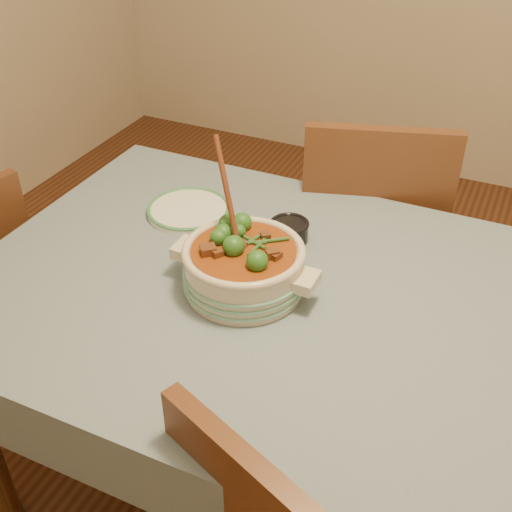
{
  "coord_description": "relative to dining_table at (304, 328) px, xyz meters",
  "views": [
    {
      "loc": [
        0.39,
        -1.13,
        1.72
      ],
      "look_at": [
        -0.12,
        -0.02,
        0.86
      ],
      "focal_mm": 45.0,
      "sensor_mm": 36.0,
      "label": 1
    }
  ],
  "objects": [
    {
      "name": "floor",
      "position": [
        0.0,
        0.0,
        -0.66
      ],
      "size": [
        4.5,
        4.5,
        0.0
      ],
      "primitive_type": "plane",
      "color": "#3E2011",
      "rests_on": "ground"
    },
    {
      "name": "dining_table",
      "position": [
        0.0,
        0.0,
        0.0
      ],
      "size": [
        1.68,
        1.08,
        0.76
      ],
      "color": "brown",
      "rests_on": "floor"
    },
    {
      "name": "stew_casserole",
      "position": [
        -0.15,
        -0.02,
        0.16
      ],
      "size": [
        0.36,
        0.3,
        0.35
      ],
      "rotation": [
        0.0,
        0.0,
        -0.0
      ],
      "color": "beige",
      "rests_on": "dining_table"
    },
    {
      "name": "white_plate",
      "position": [
        -0.45,
        0.22,
        0.1
      ],
      "size": [
        0.28,
        0.28,
        0.02
      ],
      "rotation": [
        0.0,
        0.0,
        0.22
      ],
      "color": "white",
      "rests_on": "dining_table"
    },
    {
      "name": "condiment_bowl",
      "position": [
        -0.13,
        0.22,
        0.12
      ],
      "size": [
        0.11,
        0.11,
        0.06
      ],
      "rotation": [
        0.0,
        0.0,
        0.03
      ],
      "color": "black",
      "rests_on": "dining_table"
    },
    {
      "name": "chair_far",
      "position": [
        -0.02,
        0.67,
        -0.12
      ],
      "size": [
        0.56,
        0.56,
        0.97
      ],
      "rotation": [
        0.0,
        0.0,
        3.44
      ],
      "color": "brown",
      "rests_on": "floor"
    }
  ]
}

